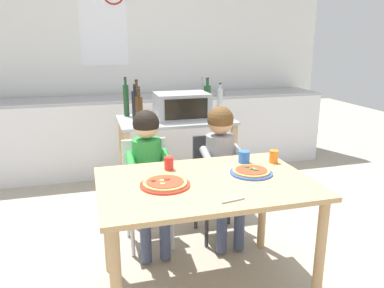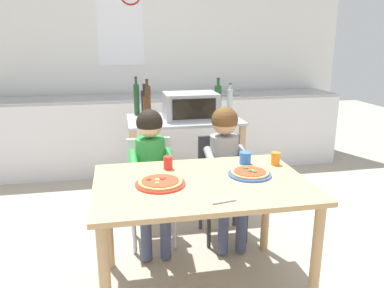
{
  "view_description": "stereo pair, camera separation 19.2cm",
  "coord_description": "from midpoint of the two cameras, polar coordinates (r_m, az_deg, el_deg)",
  "views": [
    {
      "loc": [
        -0.65,
        -2.03,
        1.58
      ],
      "look_at": [
        0.0,
        0.3,
        0.9
      ],
      "focal_mm": 35.42,
      "sensor_mm": 36.0,
      "label": 1
    },
    {
      "loc": [
        -0.47,
        -2.08,
        1.58
      ],
      "look_at": [
        0.0,
        0.3,
        0.9
      ],
      "focal_mm": 35.42,
      "sensor_mm": 36.0,
      "label": 2
    }
  ],
  "objects": [
    {
      "name": "child_in_grey_shirt",
      "position": [
        2.91,
        7.0,
        -2.12
      ],
      "size": [
        0.32,
        0.42,
        1.06
      ],
      "color": "#424C6B",
      "rests_on": "ground"
    },
    {
      "name": "child_in_green_shirt",
      "position": [
        2.82,
        -4.21,
        -2.83
      ],
      "size": [
        0.32,
        0.42,
        1.06
      ],
      "color": "#424C6B",
      "rests_on": "ground"
    },
    {
      "name": "dining_chair_right",
      "position": [
        3.09,
        6.21,
        -5.28
      ],
      "size": [
        0.36,
        0.36,
        0.81
      ],
      "color": "#333338",
      "rests_on": "ground"
    },
    {
      "name": "back_wall_tiled",
      "position": [
        5.0,
        -4.8,
        13.0
      ],
      "size": [
        5.02,
        0.14,
        2.7
      ],
      "color": "white",
      "rests_on": "ground"
    },
    {
      "name": "dining_table",
      "position": [
        2.32,
        3.83,
        -8.05
      ],
      "size": [
        1.28,
        0.86,
        0.75
      ],
      "color": "tan",
      "rests_on": "ground"
    },
    {
      "name": "bottle_brown_beer",
      "position": [
        3.67,
        7.22,
        6.31
      ],
      "size": [
        0.05,
        0.05,
        0.31
      ],
      "color": "#ADB7B2",
      "rests_on": "kitchen_island_cart"
    },
    {
      "name": "toaster_oven",
      "position": [
        3.5,
        1.35,
        5.77
      ],
      "size": [
        0.48,
        0.35,
        0.24
      ],
      "color": "#999BA0",
      "rests_on": "kitchen_island_cart"
    },
    {
      "name": "drinking_cup_red",
      "position": [
        2.47,
        -1.41,
        -2.86
      ],
      "size": [
        0.06,
        0.06,
        0.09
      ],
      "primitive_type": "cylinder",
      "color": "red",
      "rests_on": "dining_table"
    },
    {
      "name": "kitchen_counter",
      "position": [
        4.72,
        -3.96,
        1.81
      ],
      "size": [
        4.52,
        0.6,
        1.1
      ],
      "color": "silver",
      "rests_on": "ground"
    },
    {
      "name": "serving_spoon",
      "position": [
        2.01,
        7.69,
        -8.63
      ],
      "size": [
        0.14,
        0.04,
        0.01
      ],
      "primitive_type": "cylinder",
      "rotation": [
        0.0,
        1.57,
        0.19
      ],
      "color": "#B7BABF",
      "rests_on": "dining_table"
    },
    {
      "name": "ground_plane",
      "position": [
        3.61,
        -1.06,
        -10.31
      ],
      "size": [
        11.39,
        11.39,
        0.0
      ],
      "primitive_type": "plane",
      "color": "#A89E8C"
    },
    {
      "name": "kitchen_island_cart",
      "position": [
        3.59,
        0.34,
        -0.52
      ],
      "size": [
        1.04,
        0.64,
        0.86
      ],
      "color": "#B7BABF",
      "rests_on": "ground"
    },
    {
      "name": "drinking_cup_blue",
      "position": [
        2.61,
        10.1,
        -2.13
      ],
      "size": [
        0.08,
        0.08,
        0.08
      ],
      "primitive_type": "cylinder",
      "color": "blue",
      "rests_on": "dining_table"
    },
    {
      "name": "dining_chair_left",
      "position": [
        3.0,
        -4.41,
        -5.89
      ],
      "size": [
        0.36,
        0.36,
        0.81
      ],
      "color": "silver",
      "rests_on": "ground"
    },
    {
      "name": "bottle_squat_spirits",
      "position": [
        3.8,
        5.38,
        6.85
      ],
      "size": [
        0.07,
        0.07,
        0.34
      ],
      "color": "#1E4723",
      "rests_on": "kitchen_island_cart"
    },
    {
      "name": "bottle_clear_vinegar",
      "position": [
        3.7,
        -5.26,
        6.66
      ],
      "size": [
        0.07,
        0.07,
        0.34
      ],
      "color": "#4C2D14",
      "rests_on": "kitchen_island_cart"
    },
    {
      "name": "pizza_plate_blue_rimmed",
      "position": [
        2.42,
        10.96,
        -4.38
      ],
      "size": [
        0.27,
        0.27,
        0.03
      ],
      "color": "#3356B7",
      "rests_on": "dining_table"
    },
    {
      "name": "bottle_dark_olive_oil",
      "position": [
        3.27,
        -5.14,
        5.18
      ],
      "size": [
        0.06,
        0.06,
        0.31
      ],
      "color": "#4C2D14",
      "rests_on": "kitchen_island_cart"
    },
    {
      "name": "drinking_cup_orange",
      "position": [
        2.64,
        14.51,
        -2.17
      ],
      "size": [
        0.06,
        0.06,
        0.09
      ],
      "primitive_type": "cylinder",
      "color": "orange",
      "rests_on": "dining_table"
    },
    {
      "name": "pizza_plate_red_rimmed",
      "position": [
        2.22,
        -2.32,
        -5.88
      ],
      "size": [
        0.29,
        0.29,
        0.03
      ],
      "color": "red",
      "rests_on": "dining_table"
    },
    {
      "name": "bottle_tall_green_wine",
      "position": [
        3.52,
        -5.61,
        6.02
      ],
      "size": [
        0.06,
        0.06,
        0.32
      ],
      "color": "black",
      "rests_on": "kitchen_island_cart"
    },
    {
      "name": "bottle_slim_sauce",
      "position": [
        3.68,
        -6.87,
        6.76
      ],
      "size": [
        0.05,
        0.05,
        0.37
      ],
      "color": "#1E4723",
      "rests_on": "kitchen_island_cart"
    }
  ]
}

